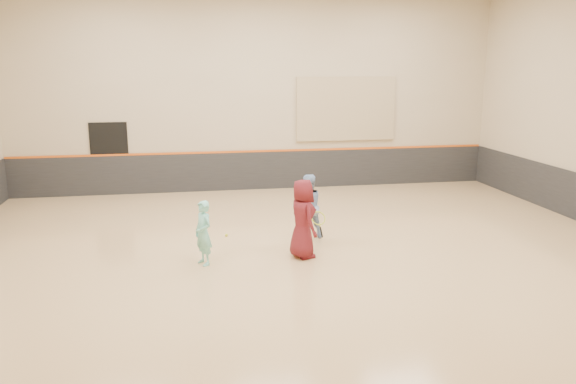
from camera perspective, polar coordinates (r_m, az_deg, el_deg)
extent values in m
cube|color=tan|center=(12.21, 0.64, -6.13)|extent=(15.00, 12.00, 0.20)
cube|color=#C5B190|center=(17.51, -3.09, 9.96)|extent=(15.00, 0.02, 6.00)
cube|color=#C5B190|center=(5.82, 11.90, 4.03)|extent=(15.00, 0.02, 6.00)
cube|color=#232326|center=(17.75, -2.98, 2.20)|extent=(14.90, 0.04, 1.20)
cube|color=#D85914|center=(17.64, -3.00, 4.17)|extent=(14.90, 0.03, 0.06)
cube|color=tan|center=(18.04, 5.91, 8.41)|extent=(3.20, 0.08, 2.00)
cube|color=black|center=(17.69, -17.64, 3.22)|extent=(1.10, 0.05, 2.20)
imported|color=#80DED1|center=(11.14, -8.59, -4.14)|extent=(0.49, 0.56, 1.29)
imported|color=#93B4E3|center=(12.64, 1.99, -1.50)|extent=(0.86, 0.76, 1.48)
imported|color=maroon|center=(11.39, 1.50, -2.73)|extent=(0.70, 0.90, 1.62)
sphere|color=#E7F038|center=(11.80, 1.66, -6.13)|extent=(0.07, 0.07, 0.07)
sphere|color=yellow|center=(11.28, 1.98, -2.15)|extent=(0.07, 0.07, 0.07)
sphere|color=yellow|center=(13.02, -6.28, -4.37)|extent=(0.07, 0.07, 0.07)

